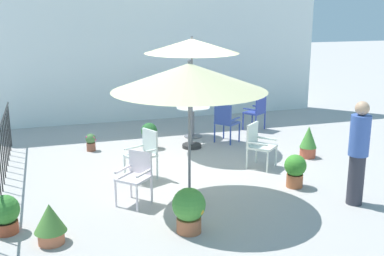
{
  "coord_description": "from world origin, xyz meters",
  "views": [
    {
      "loc": [
        -2.67,
        -8.78,
        3.14
      ],
      "look_at": [
        0.0,
        -0.28,
        0.86
      ],
      "focal_mm": 44.31,
      "sensor_mm": 36.0,
      "label": 1
    }
  ],
  "objects_px": {
    "patio_umbrella_1": "(189,78)",
    "patio_chair_4": "(258,143)",
    "potted_plant_1": "(189,209)",
    "patio_chair_3": "(144,151)",
    "potted_plant_5": "(50,222)",
    "potted_plant_6": "(5,214)",
    "potted_plant_4": "(295,169)",
    "cafe_table_0": "(193,116)",
    "potted_plant_3": "(308,142)",
    "patio_umbrella_0": "(192,47)",
    "standing_person": "(358,152)",
    "potted_plant_0": "(149,134)",
    "patio_chair_1": "(257,110)",
    "patio_chair_2": "(225,120)",
    "potted_plant_2": "(91,142)",
    "patio_chair_0": "(136,174)"
  },
  "relations": [
    {
      "from": "patio_chair_0",
      "to": "patio_chair_4",
      "type": "distance_m",
      "value": 2.89
    },
    {
      "from": "patio_chair_4",
      "to": "patio_umbrella_1",
      "type": "bearing_deg",
      "value": -144.5
    },
    {
      "from": "potted_plant_0",
      "to": "potted_plant_6",
      "type": "bearing_deg",
      "value": -129.18
    },
    {
      "from": "potted_plant_0",
      "to": "potted_plant_3",
      "type": "height_order",
      "value": "potted_plant_3"
    },
    {
      "from": "patio_chair_1",
      "to": "patio_chair_4",
      "type": "height_order",
      "value": "patio_chair_1"
    },
    {
      "from": "patio_chair_3",
      "to": "patio_chair_4",
      "type": "xyz_separation_m",
      "value": [
        2.32,
        -0.01,
        -0.03
      ]
    },
    {
      "from": "potted_plant_1",
      "to": "patio_chair_3",
      "type": "bearing_deg",
      "value": 93.72
    },
    {
      "from": "patio_umbrella_1",
      "to": "patio_chair_3",
      "type": "relative_size",
      "value": 2.64
    },
    {
      "from": "patio_chair_1",
      "to": "potted_plant_1",
      "type": "bearing_deg",
      "value": -123.99
    },
    {
      "from": "cafe_table_0",
      "to": "potted_plant_5",
      "type": "xyz_separation_m",
      "value": [
        -3.51,
        -4.66,
        -0.22
      ]
    },
    {
      "from": "potted_plant_2",
      "to": "potted_plant_5",
      "type": "xyz_separation_m",
      "value": [
        -0.96,
        -4.22,
        0.1
      ]
    },
    {
      "from": "patio_chair_4",
      "to": "potted_plant_0",
      "type": "distance_m",
      "value": 2.66
    },
    {
      "from": "patio_chair_1",
      "to": "potted_plant_0",
      "type": "distance_m",
      "value": 3.15
    },
    {
      "from": "patio_umbrella_0",
      "to": "patio_chair_2",
      "type": "bearing_deg",
      "value": 10.26
    },
    {
      "from": "patio_chair_3",
      "to": "potted_plant_6",
      "type": "xyz_separation_m",
      "value": [
        -2.35,
        -1.59,
        -0.24
      ]
    },
    {
      "from": "patio_umbrella_0",
      "to": "cafe_table_0",
      "type": "relative_size",
      "value": 3.08
    },
    {
      "from": "patio_umbrella_1",
      "to": "patio_chair_4",
      "type": "height_order",
      "value": "patio_umbrella_1"
    },
    {
      "from": "patio_chair_3",
      "to": "potted_plant_0",
      "type": "height_order",
      "value": "patio_chair_3"
    },
    {
      "from": "patio_chair_4",
      "to": "potted_plant_3",
      "type": "xyz_separation_m",
      "value": [
        1.3,
        0.24,
        -0.16
      ]
    },
    {
      "from": "potted_plant_3",
      "to": "potted_plant_1",
      "type": "bearing_deg",
      "value": -143.35
    },
    {
      "from": "potted_plant_3",
      "to": "potted_plant_4",
      "type": "height_order",
      "value": "potted_plant_3"
    },
    {
      "from": "potted_plant_1",
      "to": "potted_plant_3",
      "type": "height_order",
      "value": "potted_plant_3"
    },
    {
      "from": "potted_plant_1",
      "to": "patio_chair_1",
      "type": "bearing_deg",
      "value": 56.01
    },
    {
      "from": "potted_plant_1",
      "to": "potted_plant_4",
      "type": "relative_size",
      "value": 1.1
    },
    {
      "from": "potted_plant_4",
      "to": "patio_chair_3",
      "type": "bearing_deg",
      "value": 153.86
    },
    {
      "from": "potted_plant_1",
      "to": "potted_plant_6",
      "type": "height_order",
      "value": "potted_plant_1"
    },
    {
      "from": "patio_chair_2",
      "to": "potted_plant_2",
      "type": "height_order",
      "value": "patio_chair_2"
    },
    {
      "from": "potted_plant_0",
      "to": "potted_plant_4",
      "type": "xyz_separation_m",
      "value": [
        1.97,
        -3.16,
        -0.0
      ]
    },
    {
      "from": "patio_umbrella_1",
      "to": "cafe_table_0",
      "type": "height_order",
      "value": "patio_umbrella_1"
    },
    {
      "from": "potted_plant_3",
      "to": "potted_plant_5",
      "type": "bearing_deg",
      "value": -156.45
    },
    {
      "from": "cafe_table_0",
      "to": "potted_plant_6",
      "type": "height_order",
      "value": "cafe_table_0"
    },
    {
      "from": "patio_umbrella_1",
      "to": "potted_plant_4",
      "type": "bearing_deg",
      "value": 3.1
    },
    {
      "from": "patio_umbrella_0",
      "to": "patio_chair_3",
      "type": "distance_m",
      "value": 2.83
    },
    {
      "from": "potted_plant_0",
      "to": "potted_plant_1",
      "type": "relative_size",
      "value": 0.89
    },
    {
      "from": "potted_plant_0",
      "to": "patio_chair_2",
      "type": "bearing_deg",
      "value": -3.22
    },
    {
      "from": "patio_chair_1",
      "to": "potted_plant_0",
      "type": "relative_size",
      "value": 1.53
    },
    {
      "from": "cafe_table_0",
      "to": "patio_chair_1",
      "type": "relative_size",
      "value": 0.91
    },
    {
      "from": "patio_umbrella_1",
      "to": "potted_plant_5",
      "type": "distance_m",
      "value": 2.94
    },
    {
      "from": "patio_chair_3",
      "to": "standing_person",
      "type": "bearing_deg",
      "value": -35.64
    },
    {
      "from": "cafe_table_0",
      "to": "potted_plant_0",
      "type": "distance_m",
      "value": 1.41
    },
    {
      "from": "cafe_table_0",
      "to": "patio_chair_1",
      "type": "height_order",
      "value": "patio_chair_1"
    },
    {
      "from": "standing_person",
      "to": "patio_umbrella_0",
      "type": "bearing_deg",
      "value": 112.42
    },
    {
      "from": "potted_plant_5",
      "to": "potted_plant_6",
      "type": "distance_m",
      "value": 0.8
    },
    {
      "from": "potted_plant_0",
      "to": "potted_plant_6",
      "type": "relative_size",
      "value": 1.04
    },
    {
      "from": "potted_plant_3",
      "to": "patio_umbrella_0",
      "type": "bearing_deg",
      "value": 146.4
    },
    {
      "from": "potted_plant_1",
      "to": "patio_umbrella_0",
      "type": "bearing_deg",
      "value": 72.06
    },
    {
      "from": "cafe_table_0",
      "to": "patio_chair_3",
      "type": "xyz_separation_m",
      "value": [
        -1.77,
        -2.56,
        0.01
      ]
    },
    {
      "from": "standing_person",
      "to": "patio_chair_3",
      "type": "bearing_deg",
      "value": 144.36
    },
    {
      "from": "cafe_table_0",
      "to": "potted_plant_4",
      "type": "height_order",
      "value": "cafe_table_0"
    },
    {
      "from": "patio_chair_4",
      "to": "potted_plant_5",
      "type": "height_order",
      "value": "patio_chair_4"
    }
  ]
}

